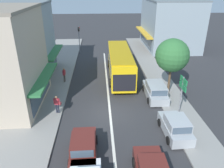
# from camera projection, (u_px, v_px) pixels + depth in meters

# --- Properties ---
(ground_plane) EXTENTS (140.00, 140.00, 0.00)m
(ground_plane) POSITION_uv_depth(u_px,v_px,m) (110.00, 112.00, 19.32)
(ground_plane) COLOR #2D2D30
(lane_centre_line) EXTENTS (0.20, 28.00, 0.01)m
(lane_centre_line) POSITION_uv_depth(u_px,v_px,m) (108.00, 92.00, 22.94)
(lane_centre_line) COLOR silver
(lane_centre_line) RESTS_ON ground
(sidewalk_left) EXTENTS (5.20, 44.00, 0.14)m
(sidewalk_left) POSITION_uv_depth(u_px,v_px,m) (46.00, 85.00, 24.35)
(sidewalk_left) COLOR gray
(sidewalk_left) RESTS_ON ground
(kerb_right) EXTENTS (2.80, 44.00, 0.12)m
(kerb_right) POSITION_uv_depth(u_px,v_px,m) (161.00, 82.00, 25.08)
(kerb_right) COLOR gray
(kerb_right) RESTS_ON ground
(shopfront_mid_block) EXTENTS (7.91, 7.44, 8.53)m
(shopfront_mid_block) POSITION_uv_depth(u_px,v_px,m) (20.00, 40.00, 25.92)
(shopfront_mid_block) COLOR #84939E
(shopfront_mid_block) RESTS_ON ground
(building_right_far) EXTENTS (9.10, 11.21, 8.14)m
(building_right_far) POSITION_uv_depth(u_px,v_px,m) (170.00, 24.00, 37.56)
(building_right_far) COLOR #84939E
(building_right_far) RESTS_ON ground
(city_bus) EXTENTS (2.89, 10.90, 3.23)m
(city_bus) POSITION_uv_depth(u_px,v_px,m) (120.00, 62.00, 26.06)
(city_bus) COLOR yellow
(city_bus) RESTS_ON ground
(hatchback_queue_gap_filler) EXTENTS (1.86, 3.72, 1.54)m
(hatchback_queue_gap_filler) POSITION_uv_depth(u_px,v_px,m) (83.00, 147.00, 14.17)
(hatchback_queue_gap_filler) COLOR #561E19
(hatchback_queue_gap_filler) RESTS_ON ground
(parked_hatchback_kerb_front) EXTENTS (1.88, 3.73, 1.54)m
(parked_hatchback_kerb_front) POSITION_uv_depth(u_px,v_px,m) (175.00, 127.00, 16.21)
(parked_hatchback_kerb_front) COLOR #9EA3A8
(parked_hatchback_kerb_front) RESTS_ON ground
(parked_wagon_kerb_second) EXTENTS (1.99, 4.53, 1.58)m
(parked_wagon_kerb_second) POSITION_uv_depth(u_px,v_px,m) (155.00, 91.00, 21.58)
(parked_wagon_kerb_second) COLOR #9EA3A8
(parked_wagon_kerb_second) RESTS_ON ground
(traffic_light_downstreet) EXTENTS (0.32, 0.24, 4.20)m
(traffic_light_downstreet) POSITION_uv_depth(u_px,v_px,m) (79.00, 35.00, 34.95)
(traffic_light_downstreet) COLOR gray
(traffic_light_downstreet) RESTS_ON ground
(directional_road_sign) EXTENTS (0.10, 1.40, 3.60)m
(directional_road_sign) POSITION_uv_depth(u_px,v_px,m) (183.00, 87.00, 17.76)
(directional_road_sign) COLOR gray
(directional_road_sign) RESTS_ON ground
(street_tree_right) EXTENTS (3.25, 3.25, 5.72)m
(street_tree_right) POSITION_uv_depth(u_px,v_px,m) (172.00, 56.00, 20.97)
(street_tree_right) COLOR brown
(street_tree_right) RESTS_ON ground
(pedestrian_with_handbag_near) EXTENTS (0.66, 0.34, 1.63)m
(pedestrian_with_handbag_near) POSITION_uv_depth(u_px,v_px,m) (57.00, 103.00, 18.64)
(pedestrian_with_handbag_near) COLOR #232838
(pedestrian_with_handbag_near) RESTS_ON sidewalk_left
(pedestrian_browsing_midblock) EXTENTS (0.30, 0.56, 1.63)m
(pedestrian_browsing_midblock) POSITION_uv_depth(u_px,v_px,m) (64.00, 74.00, 24.67)
(pedestrian_browsing_midblock) COLOR #4C4742
(pedestrian_browsing_midblock) RESTS_ON sidewalk_left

